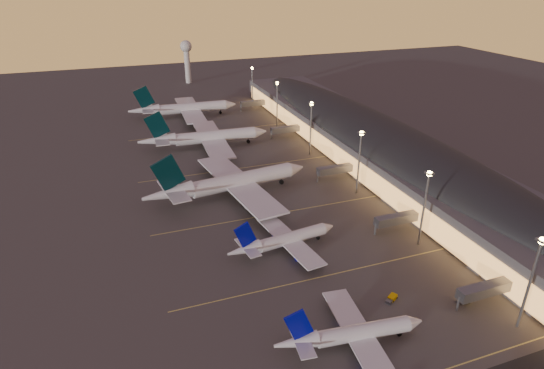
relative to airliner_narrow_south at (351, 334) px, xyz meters
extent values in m
plane|color=#43413E|center=(6.19, 31.25, -3.41)|extent=(700.00, 700.00, 0.00)
cylinder|color=silver|center=(3.19, -0.35, 0.06)|extent=(23.09, 6.34, 3.88)
cone|color=silver|center=(16.35, -1.79, 0.06)|extent=(4.08, 4.26, 3.88)
cone|color=silver|center=(-13.27, 1.45, 0.55)|extent=(10.66, 4.98, 3.88)
cube|color=silver|center=(2.09, -0.23, -0.62)|extent=(10.14, 33.22, 0.43)
cylinder|color=#060884|center=(3.60, 6.84, -1.93)|extent=(5.44, 3.46, 2.91)
cylinder|color=#060884|center=(2.04, -7.46, -1.93)|extent=(5.44, 3.46, 2.91)
cube|color=#060884|center=(-12.76, 1.40, 5.58)|extent=(7.13, 1.35, 8.42)
cube|color=silver|center=(-12.02, 1.32, 1.13)|extent=(4.94, 12.10, 0.27)
cylinder|color=black|center=(12.71, -1.39, -2.65)|extent=(0.34, 0.34, 1.53)
cylinder|color=black|center=(12.71, -1.39, -2.87)|extent=(1.15, 0.79, 1.09)
cylinder|color=black|center=(1.65, 2.55, -2.65)|extent=(0.34, 0.34, 1.53)
cylinder|color=black|center=(1.65, 2.55, -2.87)|extent=(1.15, 0.79, 1.09)
cylinder|color=black|center=(1.06, -2.85, -2.65)|extent=(0.34, 0.34, 1.53)
cylinder|color=black|center=(1.06, -2.85, -2.87)|extent=(1.15, 0.79, 1.09)
cylinder|color=silver|center=(3.27, 43.80, 0.13)|extent=(23.56, 7.03, 3.96)
cone|color=silver|center=(16.64, 45.60, 0.13)|extent=(4.24, 4.42, 3.96)
cone|color=silver|center=(-13.45, 41.54, 0.62)|extent=(10.93, 5.32, 3.96)
cube|color=silver|center=(2.15, 43.65, -0.56)|extent=(11.14, 33.93, 0.44)
cylinder|color=#060884|center=(1.92, 51.01, -1.90)|extent=(5.60, 3.64, 2.97)
cylinder|color=#060884|center=(3.88, 36.48, -1.90)|extent=(5.60, 3.64, 2.97)
cube|color=#060884|center=(-12.93, 41.61, 5.75)|extent=(7.26, 1.56, 8.58)
cube|color=silver|center=(-12.19, 41.71, 1.22)|extent=(5.32, 12.39, 0.28)
cylinder|color=black|center=(12.94, 45.10, -2.63)|extent=(0.36, 0.36, 1.56)
cylinder|color=black|center=(12.94, 45.10, -2.86)|extent=(1.19, 0.83, 1.11)
cylinder|color=black|center=(1.04, 46.29, -2.63)|extent=(0.36, 0.36, 1.56)
cylinder|color=black|center=(1.04, 46.29, -2.86)|extent=(1.19, 0.83, 1.11)
cylinder|color=black|center=(1.78, 40.80, -2.63)|extent=(0.36, 0.36, 1.56)
cylinder|color=black|center=(1.78, 40.80, -2.86)|extent=(1.19, 0.83, 1.11)
cylinder|color=silver|center=(-0.13, 87.03, 2.24)|extent=(41.99, 11.94, 6.28)
cone|color=silver|center=(23.75, 90.36, 2.24)|extent=(7.50, 7.14, 6.28)
cone|color=silver|center=(-29.97, 82.88, 3.02)|extent=(19.44, 8.80, 6.28)
cube|color=silver|center=(-2.12, 86.76, 1.14)|extent=(20.31, 61.77, 0.69)
cylinder|color=slate|center=(-2.63, 100.17, -0.98)|extent=(9.94, 5.96, 4.71)
cylinder|color=slate|center=(1.05, 73.72, -0.98)|extent=(9.94, 5.96, 4.71)
cube|color=black|center=(-29.05, 83.01, 11.13)|extent=(12.40, 2.64, 13.93)
cube|color=silver|center=(-27.72, 83.19, 3.96)|extent=(9.65, 22.56, 0.44)
cylinder|color=black|center=(17.15, 89.44, -2.16)|extent=(0.57, 0.57, 2.51)
cylinder|color=black|center=(17.15, 89.44, -2.53)|extent=(1.89, 1.33, 1.76)
cylinder|color=black|center=(-4.05, 90.93, -2.16)|extent=(0.57, 0.57, 2.51)
cylinder|color=black|center=(-4.05, 90.93, -2.53)|extent=(1.89, 1.33, 1.76)
cylinder|color=black|center=(-2.84, 82.22, -2.16)|extent=(0.57, 0.57, 2.51)
cylinder|color=black|center=(-2.84, 82.22, -2.53)|extent=(1.89, 1.33, 1.76)
cylinder|color=silver|center=(2.37, 142.46, 1.98)|extent=(39.90, 7.89, 6.00)
cone|color=silver|center=(25.37, 141.36, 1.98)|extent=(6.68, 6.30, 6.00)
cone|color=silver|center=(-26.38, 143.84, 2.73)|extent=(18.18, 6.85, 6.00)
cube|color=silver|center=(0.45, 142.55, 0.93)|extent=(14.28, 58.45, 0.66)
cylinder|color=slate|center=(2.34, 155.23, -1.09)|extent=(9.16, 4.92, 4.50)
cylinder|color=slate|center=(1.12, 129.76, -1.09)|extent=(9.16, 4.92, 4.50)
cube|color=black|center=(-25.48, 143.80, 10.48)|extent=(11.86, 1.46, 13.31)
cube|color=silver|center=(-24.21, 143.74, 3.63)|extent=(7.39, 21.15, 0.42)
cylinder|color=black|center=(19.01, 141.67, -2.21)|extent=(0.50, 0.50, 2.40)
cylinder|color=black|center=(19.01, 141.67, -2.57)|extent=(1.73, 1.13, 1.68)
cylinder|color=black|center=(-0.62, 146.81, -2.21)|extent=(0.50, 0.50, 2.40)
cylinder|color=black|center=(-0.62, 146.81, -2.57)|extent=(1.73, 1.13, 1.68)
cylinder|color=black|center=(-1.02, 138.42, -2.21)|extent=(0.50, 0.50, 2.40)
cylinder|color=black|center=(-1.02, 138.42, -2.57)|extent=(1.73, 1.13, 1.68)
cylinder|color=silver|center=(1.92, 198.78, 1.99)|extent=(39.92, 7.71, 6.00)
cone|color=silver|center=(24.95, 197.78, 1.99)|extent=(6.66, 6.27, 6.00)
cone|color=silver|center=(-26.86, 200.02, 2.74)|extent=(18.17, 6.77, 6.00)
cube|color=silver|center=(0.00, 198.86, 0.94)|extent=(14.02, 58.46, 0.66)
cylinder|color=slate|center=(1.83, 211.56, -1.09)|extent=(9.15, 4.88, 4.50)
cylinder|color=slate|center=(0.73, 186.05, -1.09)|extent=(9.15, 4.88, 4.50)
cube|color=black|center=(-25.97, 199.99, 10.49)|extent=(11.87, 1.41, 13.32)
cube|color=silver|center=(-24.69, 199.93, 3.64)|extent=(7.30, 21.14, 0.42)
cylinder|color=black|center=(18.58, 198.06, -2.21)|extent=(0.50, 0.50, 2.40)
cylinder|color=black|center=(18.58, 198.06, -2.57)|extent=(1.72, 1.12, 1.68)
cylinder|color=black|center=(-1.09, 203.11, -2.21)|extent=(0.50, 0.50, 2.40)
cylinder|color=black|center=(-1.09, 203.11, -2.57)|extent=(1.72, 1.12, 1.68)
cylinder|color=black|center=(-1.46, 194.72, -2.21)|extent=(0.50, 0.50, 2.40)
cylinder|color=black|center=(-1.46, 194.72, -2.57)|extent=(1.72, 1.12, 1.68)
cube|color=#4B4B50|center=(68.19, 103.75, 2.59)|extent=(40.00, 255.00, 12.00)
ellipsoid|color=black|center=(68.19, 103.75, 8.59)|extent=(39.00, 253.00, 10.92)
cube|color=#EB9F4E|center=(47.99, 103.75, 1.59)|extent=(0.40, 244.80, 8.00)
cube|color=slate|center=(40.19, 1.25, 1.09)|extent=(16.00, 3.20, 3.00)
cylinder|color=slate|center=(32.19, 1.25, -1.21)|extent=(0.70, 0.70, 4.40)
cube|color=slate|center=(40.19, 41.25, 1.09)|extent=(16.00, 3.20, 3.00)
cylinder|color=slate|center=(32.19, 41.25, -1.21)|extent=(0.70, 0.70, 4.40)
cube|color=slate|center=(40.19, 86.25, 1.09)|extent=(16.00, 3.20, 3.00)
cylinder|color=slate|center=(32.19, 86.25, -1.21)|extent=(0.70, 0.70, 4.40)
cube|color=slate|center=(40.19, 143.25, 1.09)|extent=(16.00, 3.20, 3.00)
cylinder|color=slate|center=(32.19, 143.25, -1.21)|extent=(0.70, 0.70, 4.40)
cube|color=slate|center=(40.19, 199.25, 1.09)|extent=(16.00, 3.20, 3.00)
cylinder|color=slate|center=(32.19, 199.25, -1.21)|extent=(0.70, 0.70, 4.40)
cylinder|color=slate|center=(42.19, -8.75, 9.09)|extent=(0.70, 0.70, 25.00)
cube|color=slate|center=(42.19, -8.75, 21.79)|extent=(2.20, 2.20, 0.50)
sphere|color=#FFD15B|center=(42.19, -8.75, 21.59)|extent=(1.80, 1.80, 1.80)
cylinder|color=slate|center=(42.19, 31.25, 9.09)|extent=(0.70, 0.70, 25.00)
cube|color=slate|center=(42.19, 31.25, 21.79)|extent=(2.20, 2.20, 0.50)
sphere|color=#FFD15B|center=(42.19, 31.25, 21.59)|extent=(1.80, 1.80, 1.80)
cylinder|color=slate|center=(42.19, 71.25, 9.09)|extent=(0.70, 0.70, 25.00)
cube|color=slate|center=(42.19, 71.25, 21.79)|extent=(2.20, 2.20, 0.50)
sphere|color=#FFD15B|center=(42.19, 71.25, 21.59)|extent=(1.80, 1.80, 1.80)
cylinder|color=slate|center=(42.19, 116.25, 9.09)|extent=(0.70, 0.70, 25.00)
cube|color=slate|center=(42.19, 116.25, 21.79)|extent=(2.20, 2.20, 0.50)
sphere|color=#FFD15B|center=(42.19, 116.25, 21.59)|extent=(1.80, 1.80, 1.80)
cylinder|color=slate|center=(42.19, 161.25, 9.09)|extent=(0.70, 0.70, 25.00)
cube|color=slate|center=(42.19, 161.25, 21.79)|extent=(2.20, 2.20, 0.50)
sphere|color=#FFD15B|center=(42.19, 161.25, 21.59)|extent=(1.80, 1.80, 1.80)
cylinder|color=slate|center=(42.19, 206.25, 9.09)|extent=(0.70, 0.70, 25.00)
cube|color=slate|center=(42.19, 206.25, 21.79)|extent=(2.20, 2.20, 0.50)
sphere|color=#FFD15B|center=(42.19, 206.25, 21.59)|extent=(1.80, 1.80, 1.80)
cylinder|color=silver|center=(16.19, 291.25, 9.59)|extent=(4.40, 4.40, 26.00)
sphere|color=silver|center=(16.19, 291.25, 24.59)|extent=(9.00, 9.00, 9.00)
cube|color=#D8C659|center=(6.19, 26.25, -3.40)|extent=(90.00, 0.36, 0.00)
cube|color=#D8C659|center=(6.19, 66.25, -3.40)|extent=(90.00, 0.36, 0.00)
cube|color=#D8C659|center=(6.19, 111.25, -3.40)|extent=(90.00, 0.36, 0.00)
cube|color=#D8C659|center=(6.19, 166.25, -3.40)|extent=(90.00, 0.36, 0.00)
cube|color=#EAB100|center=(36.43, 3.14, -2.89)|extent=(2.51, 1.85, 1.04)
cube|color=slate|center=(34.77, 3.49, -3.03)|extent=(1.55, 1.47, 0.76)
cylinder|color=black|center=(37.41, 3.66, -3.20)|extent=(0.44, 0.25, 0.42)
cylinder|color=black|center=(37.12, 2.27, -3.20)|extent=(0.44, 0.25, 0.42)
cylinder|color=black|center=(35.75, 4.01, -3.20)|extent=(0.44, 0.25, 0.42)
cylinder|color=black|center=(35.46, 2.62, -3.20)|extent=(0.44, 0.25, 0.42)
cube|color=#EAB100|center=(18.86, 10.77, -2.79)|extent=(3.18, 2.82, 1.24)
cube|color=slate|center=(17.12, 9.74, -2.96)|extent=(2.10, 2.06, 0.90)
cylinder|color=black|center=(19.30, 12.01, -3.17)|extent=(0.53, 0.43, 0.49)
cylinder|color=black|center=(20.16, 10.56, -3.17)|extent=(0.53, 0.43, 0.49)
cylinder|color=black|center=(17.56, 10.98, -3.17)|extent=(0.53, 0.43, 0.49)
cylinder|color=black|center=(18.42, 9.53, -3.17)|extent=(0.53, 0.43, 0.49)
camera|label=1|loc=(-45.02, -69.80, 76.66)|focal=30.00mm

